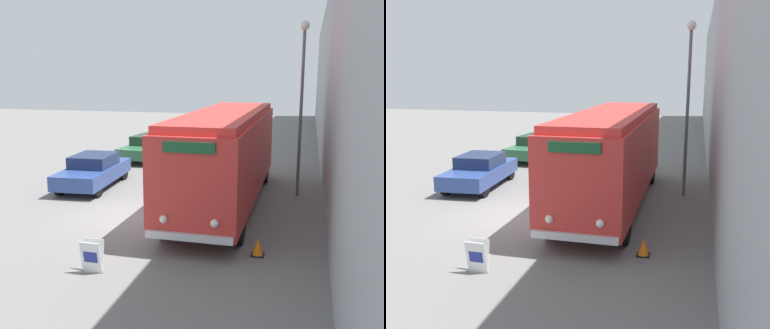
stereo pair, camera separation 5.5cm
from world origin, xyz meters
TOP-DOWN VIEW (x-y plane):
  - ground_plane at (0.00, 0.00)m, footprint 80.00×80.00m
  - building_wall_right at (6.50, 10.00)m, footprint 0.30×60.00m
  - vintage_bus at (2.77, 2.17)m, footprint 2.50×10.61m
  - sign_board at (0.67, -4.43)m, footprint 0.52×0.32m
  - streetlamp at (5.35, 4.11)m, footprint 0.36×0.36m
  - parked_car_near at (-3.24, 3.41)m, footprint 2.17×4.62m
  - parked_car_mid at (-3.15, 10.11)m, footprint 2.14×4.91m
  - traffic_cone at (4.50, -2.34)m, footprint 0.36×0.36m

SIDE VIEW (x-z plane):
  - ground_plane at x=0.00m, z-range 0.00..0.00m
  - traffic_cone at x=4.50m, z-range -0.01..0.50m
  - sign_board at x=0.67m, z-range -0.01..0.82m
  - parked_car_near at x=-3.24m, z-range 0.02..1.42m
  - parked_car_mid at x=-3.15m, z-range 0.03..1.41m
  - vintage_bus at x=2.77m, z-range 0.22..3.71m
  - streetlamp at x=5.35m, z-range 0.97..7.75m
  - building_wall_right at x=6.50m, z-range 0.00..8.95m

